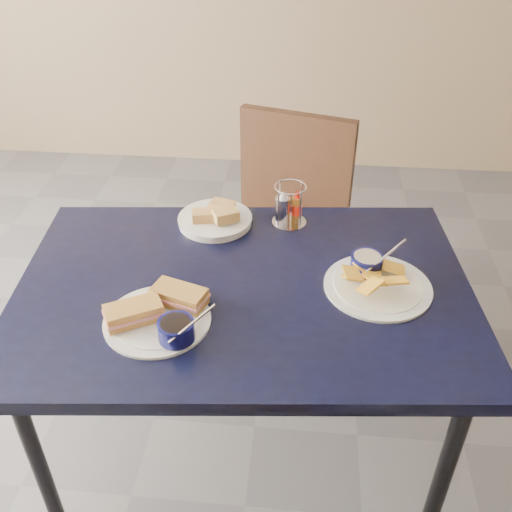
# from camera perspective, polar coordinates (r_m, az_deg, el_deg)

# --- Properties ---
(ground) EXTENTS (6.00, 6.00, 0.00)m
(ground) POSITION_cam_1_polar(r_m,az_deg,el_deg) (2.01, -1.13, -23.73)
(ground) COLOR #57565C
(ground) RESTS_ON ground
(dining_table) EXTENTS (1.32, 0.94, 0.75)m
(dining_table) POSITION_cam_1_polar(r_m,az_deg,el_deg) (1.61, -1.20, -4.64)
(dining_table) COLOR black
(dining_table) RESTS_ON ground
(chair_far) EXTENTS (0.55, 0.54, 0.94)m
(chair_far) POSITION_cam_1_polar(r_m,az_deg,el_deg) (2.24, 2.36, 3.54)
(chair_far) COLOR black
(chair_far) RESTS_ON ground
(sandwich_plate) EXTENTS (0.30, 0.27, 0.12)m
(sandwich_plate) POSITION_cam_1_polar(r_m,az_deg,el_deg) (1.46, -9.51, -5.76)
(sandwich_plate) COLOR white
(sandwich_plate) RESTS_ON dining_table
(plantain_plate) EXTENTS (0.29, 0.29, 0.12)m
(plantain_plate) POSITION_cam_1_polar(r_m,az_deg,el_deg) (1.60, 11.69, -2.16)
(plantain_plate) COLOR white
(plantain_plate) RESTS_ON dining_table
(bread_basket) EXTENTS (0.23, 0.23, 0.07)m
(bread_basket) POSITION_cam_1_polar(r_m,az_deg,el_deg) (1.82, -4.05, 3.75)
(bread_basket) COLOR white
(bread_basket) RESTS_ON dining_table
(condiment_caddy) EXTENTS (0.11, 0.11, 0.14)m
(condiment_caddy) POSITION_cam_1_polar(r_m,az_deg,el_deg) (1.81, 3.24, 4.86)
(condiment_caddy) COLOR silver
(condiment_caddy) RESTS_ON dining_table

